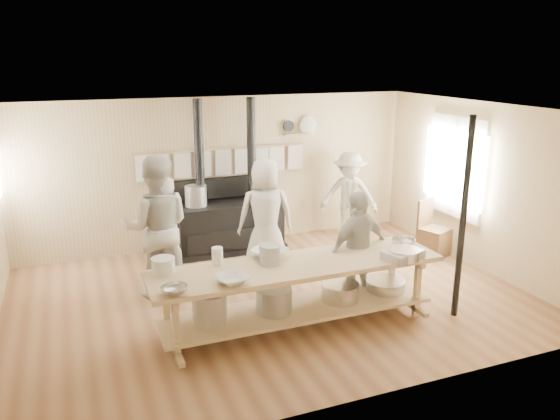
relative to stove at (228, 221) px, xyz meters
The scene contains 23 objects.
ground 2.18m from the stove, 89.82° to the right, with size 7.00×7.00×0.00m, color brown.
room_shell 2.39m from the stove, 89.82° to the right, with size 7.00×7.00×7.00m.
window_right 3.92m from the stove, 23.58° to the right, with size 0.09×1.50×1.65m.
stove is the anchor object (origin of this frame).
towel_rail 1.06m from the stove, 88.68° to the left, with size 3.00×0.04×0.47m.
back_wall_shelf 2.11m from the stove, 12.13° to the left, with size 0.63×0.14×0.32m.
prep_table 3.02m from the stove, 90.04° to the right, with size 3.60×0.90×0.85m.
support_post 4.11m from the stove, 59.33° to the right, with size 0.08×0.08×2.60m, color black.
cook_far_left 1.99m from the stove, 132.43° to the right, with size 0.62×0.41×1.70m, color #B7B2A2.
cook_left 2.07m from the stove, 134.54° to the right, with size 0.97×0.76×2.00m, color #B7B2A2.
cook_center 1.16m from the stove, 73.74° to the right, with size 0.87×0.56×1.77m, color #B7B2A2.
cook_right 2.92m from the stove, 69.55° to the right, with size 0.94×0.39×1.60m, color #B7B2A2.
cook_by_window 2.28m from the stove, ahead, with size 1.03×0.59×1.60m, color #B7B2A2.
chair 3.50m from the stove, 25.61° to the right, with size 0.57×0.57×0.95m.
bowl_white_a 3.43m from the stove, 105.08° to the right, with size 0.36×0.36×0.09m, color white.
bowl_steel_a 3.71m from the stove, 114.75° to the right, with size 0.29×0.29×0.09m, color silver.
bowl_white_b 2.72m from the stove, 94.75° to the right, with size 0.43×0.43×0.10m, color white.
bowl_steel_b 3.35m from the stove, 62.16° to the right, with size 0.31×0.31×0.10m, color silver.
roasting_pan 3.61m from the stove, 69.00° to the right, with size 0.48×0.32×0.11m, color #B2B2B7.
mixing_bowl_large 3.61m from the stove, 68.82° to the right, with size 0.40×0.40×0.13m, color silver.
bucket_galv 2.95m from the stove, 95.88° to the right, with size 0.26×0.26×0.24m, color gray.
deep_bowl_enamel 3.13m from the stove, 119.87° to the right, with size 0.27×0.27×0.17m, color white.
pitcher 2.87m from the stove, 108.42° to the right, with size 0.13×0.13×0.21m, color white.
Camera 1 is at (-2.44, -6.56, 3.30)m, focal length 35.00 mm.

